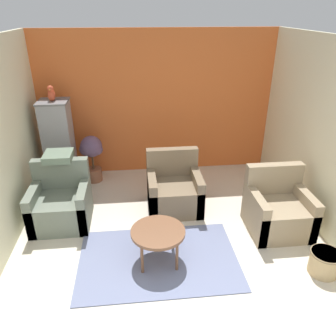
{
  "coord_description": "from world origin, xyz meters",
  "views": [
    {
      "loc": [
        -0.43,
        -2.15,
        2.87
      ],
      "look_at": [
        0.0,
        1.82,
        0.9
      ],
      "focal_mm": 35.0,
      "sensor_mm": 36.0,
      "label": 1
    }
  ],
  "objects": [
    {
      "name": "wall_back_accent",
      "position": [
        0.0,
        3.67,
        1.29
      ],
      "size": [
        4.31,
        0.06,
        2.57
      ],
      "color": "orange",
      "rests_on": "ground_plane"
    },
    {
      "name": "armchair_middle",
      "position": [
        0.14,
        2.24,
        0.29
      ],
      "size": [
        0.81,
        0.77,
        0.89
      ],
      "color": "#7A664C",
      "rests_on": "ground_plane"
    },
    {
      "name": "wicker_basket",
      "position": [
        1.74,
        0.61,
        0.16
      ],
      "size": [
        0.36,
        0.36,
        0.29
      ],
      "color": "tan",
      "rests_on": "ground_plane"
    },
    {
      "name": "potted_plant",
      "position": [
        -1.2,
        3.28,
        0.55
      ],
      "size": [
        0.42,
        0.38,
        0.86
      ],
      "color": "brown",
      "rests_on": "ground_plane"
    },
    {
      "name": "area_rug",
      "position": [
        -0.21,
        1.04,
        0.01
      ],
      "size": [
        1.99,
        1.3,
        0.01
      ],
      "color": "slate",
      "rests_on": "ground_plane"
    },
    {
      "name": "throw_pillow",
      "position": [
        -1.54,
        2.3,
        0.94
      ],
      "size": [
        0.39,
        0.39,
        0.1
      ],
      "color": "slate",
      "rests_on": "armchair_left"
    },
    {
      "name": "armchair_left",
      "position": [
        -1.54,
        2.02,
        0.29
      ],
      "size": [
        0.81,
        0.77,
        0.89
      ],
      "color": "slate",
      "rests_on": "ground_plane"
    },
    {
      "name": "ground_plane",
      "position": [
        0.0,
        0.0,
        0.0
      ],
      "size": [
        20.0,
        20.0,
        0.0
      ],
      "primitive_type": "plane",
      "color": "beige",
      "rests_on": "ground"
    },
    {
      "name": "birdcage",
      "position": [
        -1.71,
        3.16,
        0.76
      ],
      "size": [
        0.49,
        0.49,
        1.53
      ],
      "color": "slate",
      "rests_on": "ground_plane"
    },
    {
      "name": "armchair_right",
      "position": [
        1.52,
        1.52,
        0.29
      ],
      "size": [
        0.81,
        0.77,
        0.89
      ],
      "color": "#9E896B",
      "rests_on": "ground_plane"
    },
    {
      "name": "parrot",
      "position": [
        -1.71,
        3.16,
        1.65
      ],
      "size": [
        0.11,
        0.21,
        0.25
      ],
      "color": "#D14C2D",
      "rests_on": "birdcage"
    },
    {
      "name": "coffee_table",
      "position": [
        -0.21,
        1.04,
        0.41
      ],
      "size": [
        0.67,
        0.67,
        0.45
      ],
      "color": "brown",
      "rests_on": "ground_plane"
    },
    {
      "name": "wall_right",
      "position": [
        2.12,
        1.82,
        1.29
      ],
      "size": [
        0.06,
        3.64,
        2.57
      ],
      "color": "beige",
      "rests_on": "ground_plane"
    }
  ]
}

